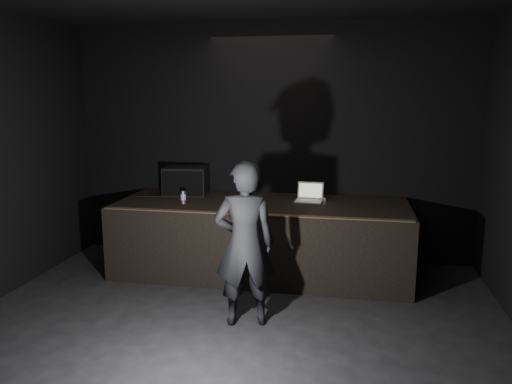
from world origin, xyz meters
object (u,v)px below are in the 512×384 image
object	(u,v)px
stage_riser	(261,238)
beer_can	(183,197)
person	(245,244)
laptop	(309,196)
stage_monitor	(186,181)

from	to	relation	value
stage_riser	beer_can	size ratio (longest dim) A/B	23.05
stage_riser	beer_can	xyz separation A→B (m)	(-1.04, -0.25, 0.59)
stage_riser	person	distance (m)	1.67
beer_can	person	world-z (taller)	person
stage_riser	laptop	size ratio (longest dim) A/B	10.32
beer_can	person	bearing A→B (deg)	-50.11
stage_riser	stage_monitor	size ratio (longest dim) A/B	6.03
stage_riser	laptop	bearing A→B (deg)	21.20
person	stage_riser	bearing A→B (deg)	-101.74
stage_monitor	beer_can	bearing A→B (deg)	-80.82
laptop	beer_can	distance (m)	1.76
stage_monitor	laptop	size ratio (longest dim) A/B	1.71
stage_riser	person	xyz separation A→B (m)	(0.10, -1.62, 0.40)
stage_riser	laptop	xyz separation A→B (m)	(0.64, 0.25, 0.57)
laptop	person	xyz separation A→B (m)	(-0.54, -1.87, -0.17)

